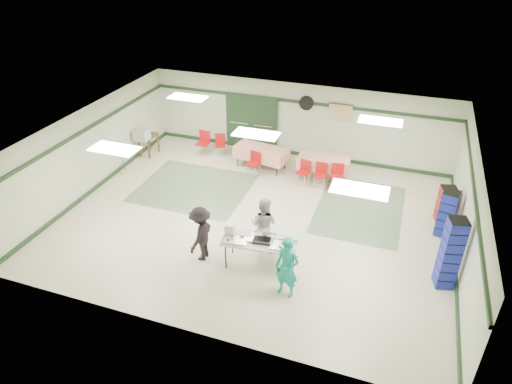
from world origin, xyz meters
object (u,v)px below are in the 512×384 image
(serving_table, at_px, (262,242))
(crate_stack_red, at_px, (446,205))
(dining_table_b, at_px, (261,153))
(chair_loose_b, at_px, (204,140))
(volunteer_grey, at_px, (264,224))
(broom, at_px, (122,156))
(crate_stack_blue_b, at_px, (450,254))
(crate_stack_blue_a, at_px, (447,214))
(printer_table, at_px, (148,139))
(volunteer_dark, at_px, (201,234))
(chair_a, at_px, (321,172))
(chair_c, at_px, (337,174))
(chair_b, at_px, (304,170))
(office_printer, at_px, (142,135))
(chair_d, at_px, (254,161))
(volunteer_teal, at_px, (287,268))
(dining_table_a, at_px, (323,162))
(chair_loose_a, at_px, (220,142))

(serving_table, bearing_deg, crate_stack_red, 32.93)
(dining_table_b, relative_size, chair_loose_b, 2.13)
(volunteer_grey, xyz_separation_m, broom, (-5.88, 2.39, -0.12))
(crate_stack_blue_b, bearing_deg, dining_table_b, 144.75)
(crate_stack_blue_a, relative_size, printer_table, 1.73)
(serving_table, xyz_separation_m, volunteer_dark, (-1.53, -0.23, 0.04))
(dining_table_b, distance_m, printer_table, 4.27)
(chair_a, relative_size, chair_c, 0.94)
(chair_c, bearing_deg, chair_b, 171.04)
(volunteer_grey, xyz_separation_m, printer_table, (-5.80, 3.97, -0.14))
(chair_a, bearing_deg, chair_loose_b, 167.68)
(chair_a, xyz_separation_m, office_printer, (-6.50, -0.17, 0.45))
(volunteer_grey, distance_m, chair_loose_b, 6.04)
(volunteer_dark, xyz_separation_m, chair_d, (-0.24, 4.67, -0.24))
(volunteer_grey, distance_m, crate_stack_blue_a, 5.03)
(volunteer_teal, relative_size, printer_table, 1.99)
(chair_b, xyz_separation_m, printer_table, (-5.94, 0.20, 0.13))
(dining_table_a, distance_m, chair_b, 0.77)
(chair_a, bearing_deg, crate_stack_blue_a, -23.59)
(printer_table, bearing_deg, chair_a, 0.25)
(chair_b, bearing_deg, volunteer_grey, -78.69)
(volunteer_teal, xyz_separation_m, dining_table_b, (-2.59, 5.81, -0.21))
(broom, bearing_deg, chair_c, 14.98)
(volunteer_grey, height_order, crate_stack_blue_b, crate_stack_blue_b)
(chair_b, height_order, broom, broom)
(chair_c, height_order, office_printer, office_printer)
(chair_c, distance_m, printer_table, 7.03)
(chair_loose_b, xyz_separation_m, broom, (-2.01, -2.24, 0.08))
(printer_table, distance_m, broom, 1.58)
(serving_table, xyz_separation_m, crate_stack_red, (4.33, 3.60, -0.17))
(chair_d, distance_m, crate_stack_red, 6.16)
(chair_b, bearing_deg, serving_table, -76.09)
(chair_d, height_order, chair_loose_a, chair_d)
(crate_stack_red, bearing_deg, chair_d, 172.12)
(volunteer_dark, bearing_deg, chair_loose_a, -160.23)
(volunteer_teal, relative_size, crate_stack_red, 1.42)
(volunteer_grey, height_order, dining_table_b, volunteer_grey)
(chair_b, height_order, chair_loose_b, chair_loose_b)
(volunteer_teal, xyz_separation_m, chair_loose_a, (-4.34, 6.28, -0.29))
(dining_table_a, bearing_deg, chair_c, -47.61)
(crate_stack_blue_b, relative_size, office_printer, 3.74)
(office_printer, bearing_deg, broom, -94.18)
(dining_table_b, bearing_deg, serving_table, -61.63)
(volunteer_grey, xyz_separation_m, chair_b, (0.15, 3.77, -0.27))
(volunteer_grey, height_order, crate_stack_blue_a, volunteer_grey)
(volunteer_grey, bearing_deg, chair_d, -64.27)
(chair_loose_a, relative_size, broom, 0.65)
(dining_table_b, bearing_deg, crate_stack_blue_a, -9.69)
(chair_b, height_order, chair_d, chair_d)
(chair_c, relative_size, chair_loose_a, 1.06)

